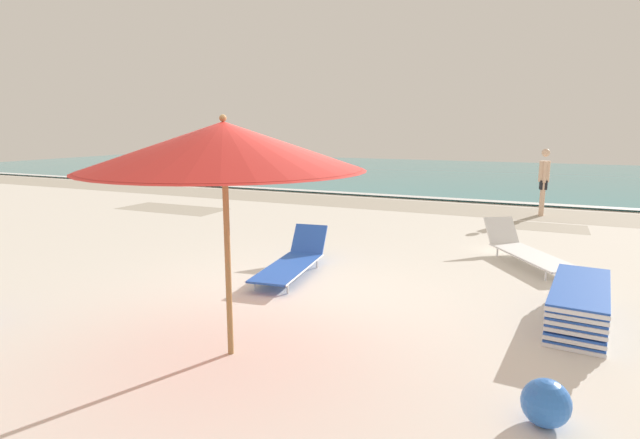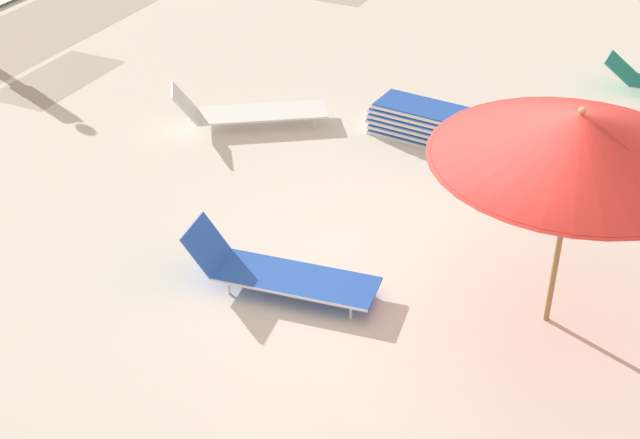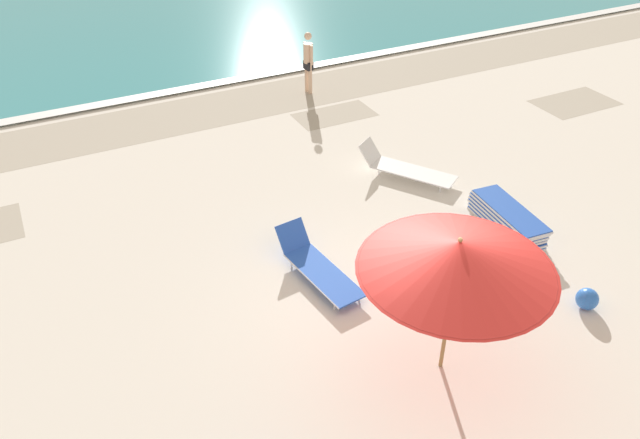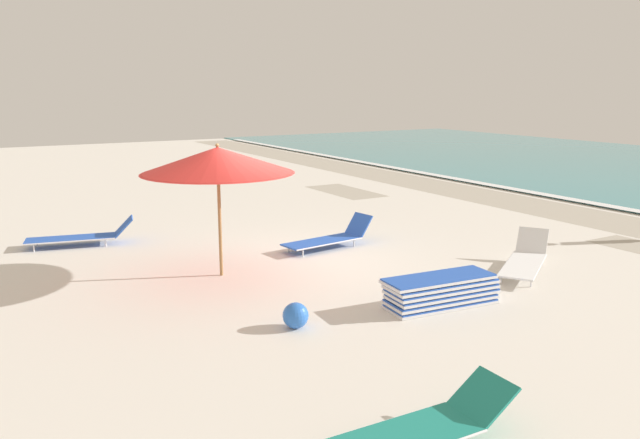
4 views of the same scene
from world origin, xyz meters
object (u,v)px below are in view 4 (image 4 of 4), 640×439
object	(u,v)px
lounger_stack	(441,291)
sun_lounger_beside_umbrella	(525,260)
sun_lounger_under_umbrella	(414,430)
beach_ball	(296,315)
sun_lounger_near_water_left	(330,238)
sun_lounger_near_water_right	(82,236)
beach_umbrella	(218,160)

from	to	relation	value
lounger_stack	sun_lounger_beside_umbrella	distance (m)	2.74
sun_lounger_under_umbrella	beach_ball	bearing A→B (deg)	173.02
sun_lounger_near_water_left	lounger_stack	bearing A→B (deg)	-12.80
sun_lounger_beside_umbrella	beach_ball	xyz separation A→B (m)	(0.34, -5.09, -0.03)
sun_lounger_beside_umbrella	sun_lounger_near_water_right	xyz separation A→B (m)	(-6.29, -6.86, -0.00)
lounger_stack	sun_lounger_near_water_left	size ratio (longest dim) A/B	0.91
beach_ball	sun_lounger_near_water_right	bearing A→B (deg)	-165.01
sun_lounger_beside_umbrella	sun_lounger_near_water_right	world-z (taller)	sun_lounger_beside_umbrella
sun_lounger_near_water_left	beach_umbrella	bearing A→B (deg)	-82.70
sun_lounger_under_umbrella	sun_lounger_near_water_right	xyz separation A→B (m)	(-9.93, -1.28, 0.01)
beach_umbrella	sun_lounger_near_water_right	bearing A→B (deg)	-153.54
sun_lounger_under_umbrella	sun_lounger_near_water_right	world-z (taller)	sun_lounger_near_water_right
beach_umbrella	sun_lounger_under_umbrella	xyz separation A→B (m)	(6.28, -0.53, -1.92)
beach_umbrella	sun_lounger_under_umbrella	bearing A→B (deg)	-4.83
sun_lounger_near_water_right	sun_lounger_near_water_left	bearing A→B (deg)	70.08
beach_umbrella	sun_lounger_beside_umbrella	xyz separation A→B (m)	(2.64, 5.05, -1.91)
beach_umbrella	lounger_stack	distance (m)	4.50
sun_lounger_near_water_left	beach_ball	size ratio (longest dim) A/B	5.70
sun_lounger_under_umbrella	sun_lounger_beside_umbrella	xyz separation A→B (m)	(-3.64, 5.58, 0.01)
sun_lounger_under_umbrella	sun_lounger_beside_umbrella	distance (m)	6.66
lounger_stack	sun_lounger_under_umbrella	size ratio (longest dim) A/B	0.89
sun_lounger_under_umbrella	sun_lounger_near_water_right	size ratio (longest dim) A/B	0.95
sun_lounger_under_umbrella	sun_lounger_near_water_left	world-z (taller)	sun_lounger_near_water_left
beach_umbrella	sun_lounger_near_water_left	distance (m)	3.45
beach_umbrella	lounger_stack	world-z (taller)	beach_umbrella
lounger_stack	sun_lounger_near_water_right	distance (m)	8.14
sun_lounger_beside_umbrella	sun_lounger_near_water_left	bearing A→B (deg)	-179.39
lounger_stack	sun_lounger_near_water_right	xyz separation A→B (m)	(-6.97, -4.21, -0.04)
sun_lounger_near_water_left	beach_ball	world-z (taller)	sun_lounger_near_water_left
sun_lounger_beside_umbrella	beach_umbrella	bearing A→B (deg)	-150.96
lounger_stack	beach_ball	world-z (taller)	lounger_stack
beach_umbrella	sun_lounger_near_water_left	bearing A→B (deg)	104.55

